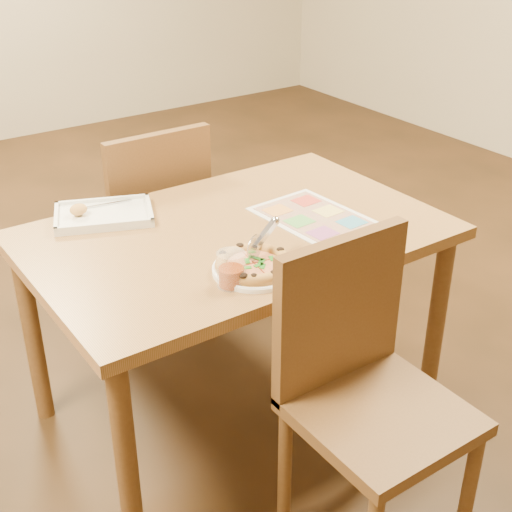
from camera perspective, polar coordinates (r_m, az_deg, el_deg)
room at (r=2.07m, az=-1.90°, el=17.99°), size 7.00×7.00×7.00m
dining_table at (r=2.31m, az=-1.63°, el=0.22°), size 1.30×0.85×0.72m
chair_near at (r=1.94m, az=8.29°, el=-8.40°), size 0.42×0.42×0.47m
chair_far at (r=2.81m, az=-8.36°, el=3.69°), size 0.42×0.42×0.47m
plate at (r=2.02m, az=-0.00°, el=-1.08°), size 0.29×0.29×0.01m
pizza at (r=2.01m, az=-0.16°, el=-0.67°), size 0.22×0.22×0.03m
pizza_cutter at (r=2.03m, az=0.47°, el=1.43°), size 0.14×0.07×0.09m
appetizer_tray at (r=2.39m, az=-12.22°, el=3.20°), size 0.37×0.32×0.06m
glass_tumbler at (r=1.94m, az=-1.99°, el=-1.23°), size 0.08×0.08×0.10m
menu at (r=2.36m, az=4.66°, el=3.16°), size 0.30×0.40×0.00m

